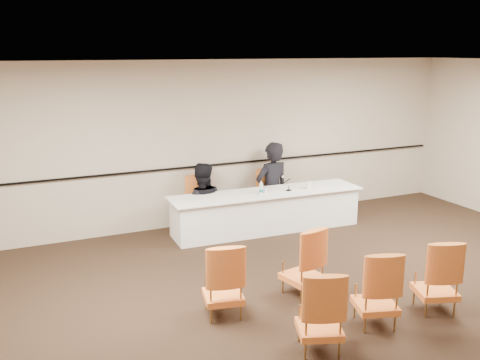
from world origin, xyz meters
name	(u,v)px	position (x,y,z in m)	size (l,w,h in m)	color
floor	(339,311)	(0.00, 0.00, 0.00)	(10.00, 10.00, 0.00)	black
ceiling	(351,65)	(0.00, 0.00, 3.00)	(10.00, 10.00, 0.00)	silver
wall_back	(217,143)	(0.00, 4.00, 1.50)	(10.00, 0.04, 3.00)	#C4B39A
wall_rail	(218,164)	(0.00, 3.96, 1.10)	(9.80, 0.04, 0.03)	black
panel_table	(267,211)	(0.59, 3.14, 0.35)	(3.51, 0.82, 0.70)	white
panelist_main	(272,193)	(0.97, 3.66, 0.52)	(0.71, 0.47, 1.96)	black
panelist_main_chair	(272,195)	(0.97, 3.66, 0.47)	(0.50, 0.50, 0.95)	#EA532A
panelist_second	(202,209)	(-0.43, 3.71, 0.37)	(0.82, 0.64, 1.69)	black
panelist_second_chair	(201,203)	(-0.43, 3.71, 0.47)	(0.50, 0.50, 0.95)	#EA532A
papers	(288,190)	(1.00, 3.10, 0.70)	(0.30, 0.22, 0.00)	white
microphone	(289,184)	(0.99, 3.06, 0.84)	(0.09, 0.19, 0.27)	black
water_bottle	(261,188)	(0.44, 3.07, 0.82)	(0.07, 0.07, 0.23)	#177C80
drinking_glass	(265,190)	(0.55, 3.11, 0.75)	(0.06, 0.06, 0.10)	white
coffee_cup	(309,185)	(1.40, 3.04, 0.77)	(0.09, 0.09, 0.13)	white
aud_chair_front_left	(223,279)	(-1.35, 0.51, 0.47)	(0.50, 0.50, 0.95)	#EA532A
aud_chair_front_mid	(303,261)	(-0.18, 0.61, 0.47)	(0.50, 0.50, 0.95)	#EA532A
aud_chair_back_left	(320,310)	(-0.71, -0.64, 0.47)	(0.50, 0.50, 0.95)	#EA532A
aud_chair_back_mid	(376,287)	(0.19, -0.44, 0.47)	(0.50, 0.50, 0.95)	#EA532A
aud_chair_back_right	(436,275)	(1.10, -0.45, 0.47)	(0.50, 0.50, 0.95)	#EA532A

